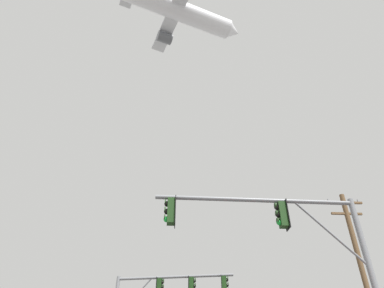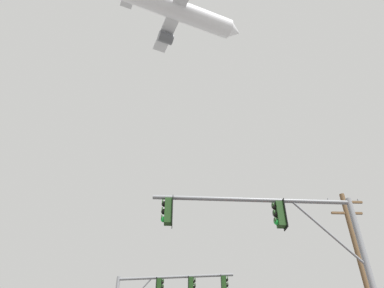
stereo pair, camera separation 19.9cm
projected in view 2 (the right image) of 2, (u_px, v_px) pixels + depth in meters
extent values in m
cylinder|color=slate|center=(252.00, 200.00, 12.28)|extent=(7.04, 0.28, 0.15)
cylinder|color=slate|center=(327.00, 232.00, 11.77)|extent=(2.17, 0.12, 2.28)
cube|color=#193814|center=(168.00, 211.00, 11.83)|extent=(0.27, 0.32, 0.90)
cylinder|color=#193814|center=(169.00, 198.00, 12.12)|extent=(0.05, 0.05, 0.12)
cube|color=black|center=(172.00, 212.00, 11.84)|extent=(0.03, 0.46, 1.04)
sphere|color=black|center=(164.00, 204.00, 11.98)|extent=(0.20, 0.20, 0.20)
cylinder|color=#193814|center=(163.00, 202.00, 12.01)|extent=(0.04, 0.21, 0.21)
sphere|color=black|center=(164.00, 212.00, 11.82)|extent=(0.20, 0.20, 0.20)
cylinder|color=#193814|center=(162.00, 210.00, 11.85)|extent=(0.04, 0.21, 0.21)
sphere|color=green|center=(164.00, 219.00, 11.66)|extent=(0.20, 0.20, 0.20)
cylinder|color=#193814|center=(162.00, 218.00, 11.69)|extent=(0.04, 0.21, 0.21)
cube|color=#193814|center=(280.00, 214.00, 12.03)|extent=(0.27, 0.32, 0.90)
cylinder|color=#193814|center=(278.00, 201.00, 12.32)|extent=(0.05, 0.05, 0.12)
cube|color=black|center=(284.00, 215.00, 12.04)|extent=(0.03, 0.46, 1.04)
sphere|color=black|center=(275.00, 207.00, 12.18)|extent=(0.20, 0.20, 0.20)
cylinder|color=#193814|center=(273.00, 206.00, 12.21)|extent=(0.04, 0.21, 0.21)
sphere|color=black|center=(276.00, 215.00, 12.02)|extent=(0.20, 0.20, 0.20)
cylinder|color=#193814|center=(274.00, 213.00, 12.05)|extent=(0.04, 0.21, 0.21)
sphere|color=green|center=(277.00, 222.00, 11.86)|extent=(0.20, 0.20, 0.20)
cylinder|color=#193814|center=(275.00, 221.00, 11.89)|extent=(0.04, 0.21, 0.21)
cylinder|color=slate|center=(175.00, 277.00, 19.45)|extent=(6.44, 1.43, 0.15)
cube|color=#193814|center=(224.00, 285.00, 18.80)|extent=(0.32, 0.36, 0.90)
cylinder|color=#193814|center=(224.00, 275.00, 19.09)|extent=(0.05, 0.05, 0.12)
cube|color=black|center=(221.00, 285.00, 18.82)|extent=(0.11, 0.46, 1.04)
sphere|color=black|center=(226.00, 280.00, 18.94)|extent=(0.20, 0.20, 0.20)
cylinder|color=#193814|center=(228.00, 279.00, 18.97)|extent=(0.08, 0.21, 0.21)
sphere|color=black|center=(227.00, 285.00, 18.78)|extent=(0.20, 0.20, 0.20)
cylinder|color=#193814|center=(228.00, 284.00, 18.81)|extent=(0.08, 0.21, 0.21)
cube|color=#193814|center=(191.00, 286.00, 19.03)|extent=(0.32, 0.36, 0.90)
cylinder|color=#193814|center=(191.00, 277.00, 19.32)|extent=(0.05, 0.05, 0.12)
cube|color=black|center=(189.00, 286.00, 19.04)|extent=(0.11, 0.46, 1.04)
sphere|color=black|center=(194.00, 281.00, 19.16)|extent=(0.20, 0.20, 0.20)
cylinder|color=#193814|center=(195.00, 280.00, 19.19)|extent=(0.08, 0.21, 0.21)
sphere|color=black|center=(194.00, 286.00, 19.00)|extent=(0.20, 0.20, 0.20)
cylinder|color=#193814|center=(195.00, 285.00, 19.03)|extent=(0.08, 0.21, 0.21)
cube|color=#193814|center=(159.00, 287.00, 19.25)|extent=(0.32, 0.36, 0.90)
cylinder|color=#193814|center=(160.00, 278.00, 19.54)|extent=(0.05, 0.05, 0.12)
cube|color=black|center=(157.00, 288.00, 19.27)|extent=(0.11, 0.46, 1.04)
sphere|color=black|center=(162.00, 282.00, 19.39)|extent=(0.20, 0.20, 0.20)
cylinder|color=#193814|center=(163.00, 281.00, 19.41)|extent=(0.08, 0.21, 0.21)
sphere|color=black|center=(162.00, 288.00, 19.23)|extent=(0.20, 0.20, 0.20)
cylinder|color=#193814|center=(163.00, 286.00, 19.25)|extent=(0.08, 0.21, 0.21)
cube|color=brown|center=(344.00, 202.00, 20.39)|extent=(2.20, 0.12, 0.12)
cube|color=brown|center=(347.00, 213.00, 19.99)|extent=(1.80, 0.12, 0.12)
cylinder|color=gray|center=(328.00, 200.00, 20.43)|extent=(0.10, 0.10, 0.18)
cylinder|color=gray|center=(358.00, 200.00, 20.49)|extent=(0.10, 0.10, 0.18)
cylinder|color=white|center=(179.00, 11.00, 60.39)|extent=(19.53, 10.18, 3.48)
cone|color=white|center=(234.00, 31.00, 63.92)|extent=(3.41, 3.94, 3.30)
cube|color=silver|center=(176.00, 11.00, 59.92)|extent=(8.78, 18.13, 0.39)
cylinder|color=#595B60|center=(166.00, 38.00, 63.21)|extent=(3.13, 2.75, 1.96)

